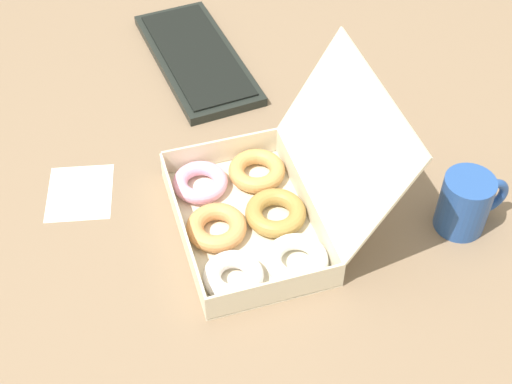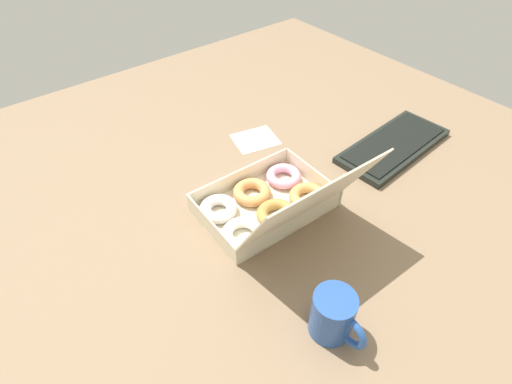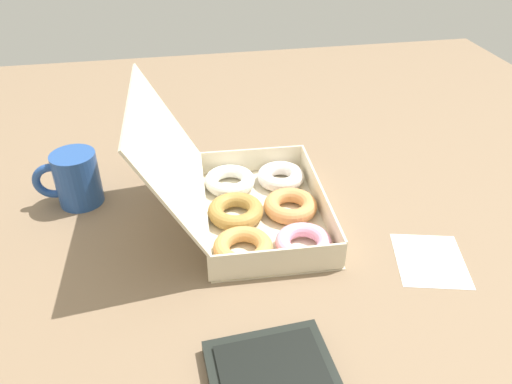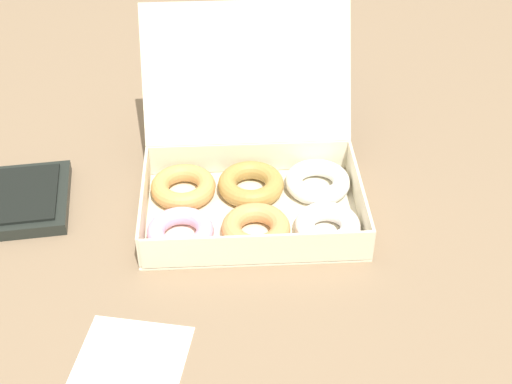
% 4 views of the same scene
% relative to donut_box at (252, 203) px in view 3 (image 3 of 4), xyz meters
% --- Properties ---
extents(ground_plane, '(1.80, 1.80, 0.02)m').
position_rel_donut_box_xyz_m(ground_plane, '(-0.02, -0.01, -0.04)').
color(ground_plane, '#82694F').
extents(donut_box, '(0.33, 0.32, 0.23)m').
position_rel_donut_box_xyz_m(donut_box, '(0.00, 0.00, 0.00)').
color(donut_box, beige).
rests_on(donut_box, ground_plane).
extents(coffee_mug, '(0.08, 0.12, 0.10)m').
position_rel_donut_box_xyz_m(coffee_mug, '(0.11, 0.30, 0.02)').
color(coffee_mug, '#274F99').
rests_on(coffee_mug, ground_plane).
extents(paper_napkin, '(0.15, 0.13, 0.00)m').
position_rel_donut_box_xyz_m(paper_napkin, '(-0.16, -0.25, -0.03)').
color(paper_napkin, white).
rests_on(paper_napkin, ground_plane).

